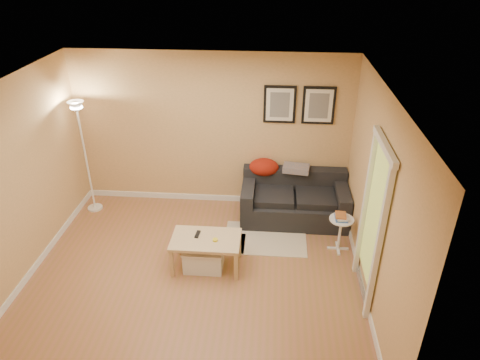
{
  "coord_description": "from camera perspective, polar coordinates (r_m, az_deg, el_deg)",
  "views": [
    {
      "loc": [
        0.98,
        -4.57,
        4.02
      ],
      "look_at": [
        0.55,
        0.85,
        1.05
      ],
      "focal_mm": 32.69,
      "sensor_mm": 36.0,
      "label": 1
    }
  ],
  "objects": [
    {
      "name": "remote_control",
      "position": [
        6.09,
        -5.57,
        -7.06
      ],
      "size": [
        0.06,
        0.16,
        0.02
      ],
      "primitive_type": "cube",
      "rotation": [
        0.0,
        0.0,
        -0.09
      ],
      "color": "black",
      "rests_on": "coffee_table"
    },
    {
      "name": "storage_bin",
      "position": [
        6.18,
        -4.75,
        -10.04
      ],
      "size": [
        0.55,
        0.4,
        0.34
      ],
      "primitive_type": null,
      "color": "white",
      "rests_on": "ground"
    },
    {
      "name": "book_stack",
      "position": [
        6.42,
        13.07,
        -4.66
      ],
      "size": [
        0.19,
        0.24,
        0.07
      ],
      "primitive_type": null,
      "rotation": [
        0.0,
        0.0,
        -0.11
      ],
      "color": "#375EA5",
      "rests_on": "side_table"
    },
    {
      "name": "wall_back",
      "position": [
        7.18,
        -3.67,
        6.32
      ],
      "size": [
        4.5,
        0.0,
        4.5
      ],
      "primitive_type": "plane",
      "rotation": [
        1.57,
        0.0,
        0.0
      ],
      "color": "tan",
      "rests_on": "ground"
    },
    {
      "name": "floor_lamp",
      "position": [
        7.49,
        -19.41,
        2.35
      ],
      "size": [
        0.25,
        0.25,
        1.92
      ],
      "primitive_type": null,
      "color": "white",
      "rests_on": "ground"
    },
    {
      "name": "floor",
      "position": [
        6.16,
        -5.87,
        -12.24
      ],
      "size": [
        4.5,
        4.5,
        0.0
      ],
      "primitive_type": "plane",
      "color": "#9F6244",
      "rests_on": "ground"
    },
    {
      "name": "baseboard_back",
      "position": [
        7.73,
        -3.4,
        -2.31
      ],
      "size": [
        4.5,
        0.02,
        0.1
      ],
      "primitive_type": "cube",
      "color": "white",
      "rests_on": "ground"
    },
    {
      "name": "baseboard_right",
      "position": [
        6.18,
        15.55,
        -12.6
      ],
      "size": [
        0.02,
        4.0,
        0.1
      ],
      "primitive_type": "cube",
      "color": "white",
      "rests_on": "ground"
    },
    {
      "name": "red_throw",
      "position": [
        7.18,
        3.14,
        1.7
      ],
      "size": [
        0.48,
        0.36,
        0.28
      ],
      "primitive_type": null,
      "color": "maroon",
      "rests_on": "sofa"
    },
    {
      "name": "area_rug",
      "position": [
        6.79,
        3.32,
        -7.64
      ],
      "size": [
        1.25,
        0.85,
        0.01
      ],
      "primitive_type": "cube",
      "color": "beige",
      "rests_on": "ground"
    },
    {
      "name": "wall_right",
      "position": [
        5.47,
        17.34,
        -2.64
      ],
      "size": [
        0.0,
        4.0,
        4.0
      ],
      "primitive_type": "plane",
      "rotation": [
        1.57,
        0.0,
        -1.57
      ],
      "color": "tan",
      "rests_on": "ground"
    },
    {
      "name": "wall_front",
      "position": [
        3.87,
        -12.08,
        -16.87
      ],
      "size": [
        4.5,
        0.0,
        4.5
      ],
      "primitive_type": "plane",
      "rotation": [
        -1.57,
        0.0,
        0.0
      ],
      "color": "tan",
      "rests_on": "ground"
    },
    {
      "name": "ceiling",
      "position": [
        4.88,
        -7.39,
        11.51
      ],
      "size": [
        4.5,
        4.5,
        0.0
      ],
      "primitive_type": "plane",
      "rotation": [
        3.14,
        0.0,
        0.0
      ],
      "color": "white",
      "rests_on": "wall_back"
    },
    {
      "name": "coffee_table",
      "position": [
        6.16,
        -4.41,
        -9.39
      ],
      "size": [
        1.04,
        0.76,
        0.47
      ],
      "primitive_type": null,
      "rotation": [
        0.0,
        0.0,
        0.21
      ],
      "color": "tan",
      "rests_on": "ground"
    },
    {
      "name": "framed_print_right",
      "position": [
        6.94,
        10.23,
        9.56
      ],
      "size": [
        0.5,
        0.04,
        0.6
      ],
      "primitive_type": null,
      "color": "black",
      "rests_on": "wall_back"
    },
    {
      "name": "doorway",
      "position": [
        5.48,
        16.7,
        -5.9
      ],
      "size": [
        0.12,
        1.01,
        2.13
      ],
      "primitive_type": null,
      "color": "white",
      "rests_on": "ground"
    },
    {
      "name": "baseboard_left",
      "position": [
        6.86,
        -24.94,
        -9.89
      ],
      "size": [
        0.02,
        4.0,
        0.1
      ],
      "primitive_type": "cube",
      "color": "white",
      "rests_on": "ground"
    },
    {
      "name": "wall_left",
      "position": [
        6.22,
        -27.35,
        -0.74
      ],
      "size": [
        0.0,
        4.0,
        4.0
      ],
      "primitive_type": "plane",
      "rotation": [
        1.57,
        0.0,
        1.57
      ],
      "color": "tan",
      "rests_on": "ground"
    },
    {
      "name": "tape_roll",
      "position": [
        5.95,
        -3.26,
        -7.81
      ],
      "size": [
        0.07,
        0.07,
        0.03
      ],
      "primitive_type": "cylinder",
      "color": "yellow",
      "rests_on": "coffee_table"
    },
    {
      "name": "side_table",
      "position": [
        6.58,
        12.88,
        -6.91
      ],
      "size": [
        0.35,
        0.35,
        0.54
      ],
      "primitive_type": null,
      "color": "white",
      "rests_on": "ground"
    },
    {
      "name": "sofa",
      "position": [
        7.12,
        7.12,
        -2.41
      ],
      "size": [
        1.7,
        0.9,
        0.75
      ],
      "primitive_type": null,
      "color": "black",
      "rests_on": "ground"
    },
    {
      "name": "green_runner",
      "position": [
        6.7,
        -2.38,
        -8.17
      ],
      "size": [
        0.7,
        0.5,
        0.01
      ],
      "primitive_type": "cube",
      "color": "#668C4C",
      "rests_on": "ground"
    },
    {
      "name": "framed_print_left",
      "position": [
        6.91,
        5.21,
        9.8
      ],
      "size": [
        0.5,
        0.04,
        0.6
      ],
      "primitive_type": null,
      "color": "black",
      "rests_on": "wall_back"
    },
    {
      "name": "plaid_throw",
      "position": [
        7.16,
        7.33,
        1.5
      ],
      "size": [
        0.45,
        0.32,
        0.1
      ],
      "primitive_type": null,
      "rotation": [
        0.0,
        0.0,
        -0.14
      ],
      "color": "#A47F60",
      "rests_on": "sofa"
    }
  ]
}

